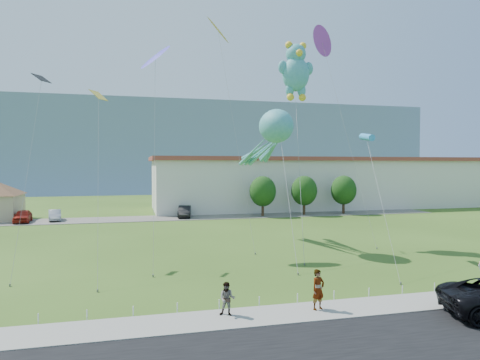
{
  "coord_description": "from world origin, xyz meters",
  "views": [
    {
      "loc": [
        -6.93,
        -21.17,
        6.94
      ],
      "look_at": [
        0.34,
        8.0,
        5.89
      ],
      "focal_mm": 32.0,
      "sensor_mm": 36.0,
      "label": 1
    }
  ],
  "objects_px": {
    "pedestrian_right": "(227,299)",
    "parked_car_silver": "(55,215)",
    "octopus_kite": "(271,136)",
    "pedestrian_left": "(318,289)",
    "parked_car_black": "(185,211)",
    "teddy_bear_kite": "(296,70)",
    "warehouse": "(337,182)",
    "parked_car_red": "(23,216)"
  },
  "relations": [
    {
      "from": "pedestrian_right",
      "to": "parked_car_silver",
      "type": "bearing_deg",
      "value": 132.27
    },
    {
      "from": "pedestrian_right",
      "to": "octopus_kite",
      "type": "distance_m",
      "value": 19.18
    },
    {
      "from": "pedestrian_right",
      "to": "parked_car_silver",
      "type": "relative_size",
      "value": 0.38
    },
    {
      "from": "pedestrian_left",
      "to": "parked_car_black",
      "type": "relative_size",
      "value": 0.41
    },
    {
      "from": "parked_car_black",
      "to": "teddy_bear_kite",
      "type": "bearing_deg",
      "value": -60.27
    },
    {
      "from": "warehouse",
      "to": "parked_car_black",
      "type": "distance_m",
      "value": 28.07
    },
    {
      "from": "pedestrian_left",
      "to": "parked_car_black",
      "type": "height_order",
      "value": "pedestrian_left"
    },
    {
      "from": "pedestrian_right",
      "to": "teddy_bear_kite",
      "type": "relative_size",
      "value": 0.08
    },
    {
      "from": "warehouse",
      "to": "parked_car_black",
      "type": "height_order",
      "value": "warehouse"
    },
    {
      "from": "warehouse",
      "to": "teddy_bear_kite",
      "type": "relative_size",
      "value": 3.41
    },
    {
      "from": "pedestrian_left",
      "to": "pedestrian_right",
      "type": "bearing_deg",
      "value": 158.51
    },
    {
      "from": "octopus_kite",
      "to": "pedestrian_right",
      "type": "bearing_deg",
      "value": -114.82
    },
    {
      "from": "parked_car_silver",
      "to": "octopus_kite",
      "type": "xyz_separation_m",
      "value": [
        20.86,
        -22.49,
        8.65
      ]
    },
    {
      "from": "parked_car_black",
      "to": "parked_car_silver",
      "type": "bearing_deg",
      "value": -172.59
    },
    {
      "from": "pedestrian_right",
      "to": "parked_car_black",
      "type": "xyz_separation_m",
      "value": [
        2.42,
        37.56,
        -0.04
      ]
    },
    {
      "from": "teddy_bear_kite",
      "to": "parked_car_red",
      "type": "bearing_deg",
      "value": 143.51
    },
    {
      "from": "parked_car_red",
      "to": "teddy_bear_kite",
      "type": "height_order",
      "value": "teddy_bear_kite"
    },
    {
      "from": "warehouse",
      "to": "parked_car_silver",
      "type": "bearing_deg",
      "value": -168.93
    },
    {
      "from": "pedestrian_right",
      "to": "parked_car_red",
      "type": "xyz_separation_m",
      "value": [
        -17.08,
        37.23,
        -0.05
      ]
    },
    {
      "from": "pedestrian_right",
      "to": "parked_car_silver",
      "type": "xyz_separation_m",
      "value": [
        -13.64,
        38.09,
        -0.14
      ]
    },
    {
      "from": "parked_car_silver",
      "to": "parked_car_black",
      "type": "relative_size",
      "value": 0.87
    },
    {
      "from": "warehouse",
      "to": "parked_car_silver",
      "type": "relative_size",
      "value": 15.19
    },
    {
      "from": "pedestrian_left",
      "to": "parked_car_silver",
      "type": "xyz_separation_m",
      "value": [
        -18.0,
        38.34,
        -0.33
      ]
    },
    {
      "from": "parked_car_red",
      "to": "pedestrian_left",
      "type": "bearing_deg",
      "value": -64.68
    },
    {
      "from": "warehouse",
      "to": "parked_car_silver",
      "type": "xyz_separation_m",
      "value": [
        -42.49,
        -8.31,
        -3.4
      ]
    },
    {
      "from": "octopus_kite",
      "to": "warehouse",
      "type": "bearing_deg",
      "value": 54.92
    },
    {
      "from": "pedestrian_right",
      "to": "parked_car_black",
      "type": "height_order",
      "value": "pedestrian_right"
    },
    {
      "from": "pedestrian_left",
      "to": "parked_car_red",
      "type": "xyz_separation_m",
      "value": [
        -21.43,
        37.48,
        -0.24
      ]
    },
    {
      "from": "pedestrian_right",
      "to": "parked_car_red",
      "type": "height_order",
      "value": "pedestrian_right"
    },
    {
      "from": "warehouse",
      "to": "teddy_bear_kite",
      "type": "distance_m",
      "value": 36.54
    },
    {
      "from": "warehouse",
      "to": "pedestrian_right",
      "type": "bearing_deg",
      "value": -121.87
    },
    {
      "from": "parked_car_red",
      "to": "parked_car_silver",
      "type": "bearing_deg",
      "value": 9.55
    },
    {
      "from": "parked_car_red",
      "to": "octopus_kite",
      "type": "bearing_deg",
      "value": -46.13
    },
    {
      "from": "parked_car_red",
      "to": "teddy_bear_kite",
      "type": "bearing_deg",
      "value": -40.93
    },
    {
      "from": "pedestrian_left",
      "to": "parked_car_black",
      "type": "distance_m",
      "value": 37.86
    },
    {
      "from": "warehouse",
      "to": "octopus_kite",
      "type": "xyz_separation_m",
      "value": [
        -21.64,
        -30.8,
        5.24
      ]
    },
    {
      "from": "pedestrian_right",
      "to": "parked_car_silver",
      "type": "height_order",
      "value": "pedestrian_right"
    },
    {
      "from": "parked_car_silver",
      "to": "parked_car_black",
      "type": "bearing_deg",
      "value": -12.43
    },
    {
      "from": "octopus_kite",
      "to": "teddy_bear_kite",
      "type": "relative_size",
      "value": 0.83
    },
    {
      "from": "teddy_bear_kite",
      "to": "parked_car_silver",
      "type": "bearing_deg",
      "value": 138.55
    },
    {
      "from": "pedestrian_right",
      "to": "parked_car_black",
      "type": "distance_m",
      "value": 37.64
    },
    {
      "from": "parked_car_silver",
      "to": "teddy_bear_kite",
      "type": "bearing_deg",
      "value": -52.01
    }
  ]
}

